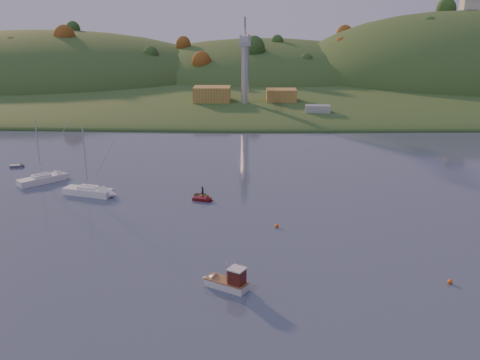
{
  "coord_description": "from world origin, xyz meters",
  "views": [
    {
      "loc": [
        3.35,
        -38.98,
        27.59
      ],
      "look_at": [
        2.0,
        36.5,
        4.38
      ],
      "focal_mm": 40.0,
      "sensor_mm": 36.0,
      "label": 1
    }
  ],
  "objects_px": {
    "sailboat_far": "(88,191)",
    "red_tender": "(206,200)",
    "sailboat_near": "(42,179)",
    "fishing_boat": "(224,281)",
    "grey_dinghy": "(19,166)",
    "canoe": "(203,196)"
  },
  "relations": [
    {
      "from": "grey_dinghy",
      "to": "canoe",
      "type": "bearing_deg",
      "value": -40.38
    },
    {
      "from": "sailboat_near",
      "to": "fishing_boat",
      "type": "bearing_deg",
      "value": -92.44
    },
    {
      "from": "sailboat_far",
      "to": "grey_dinghy",
      "type": "bearing_deg",
      "value": 153.68
    },
    {
      "from": "sailboat_near",
      "to": "grey_dinghy",
      "type": "relative_size",
      "value": 3.8
    },
    {
      "from": "fishing_boat",
      "to": "sailboat_far",
      "type": "relative_size",
      "value": 0.5
    },
    {
      "from": "sailboat_far",
      "to": "red_tender",
      "type": "relative_size",
      "value": 3.17
    },
    {
      "from": "fishing_boat",
      "to": "sailboat_far",
      "type": "height_order",
      "value": "sailboat_far"
    },
    {
      "from": "sailboat_near",
      "to": "red_tender",
      "type": "xyz_separation_m",
      "value": [
        29.12,
        -9.05,
        -0.49
      ]
    },
    {
      "from": "sailboat_near",
      "to": "sailboat_far",
      "type": "distance_m",
      "value": 11.84
    },
    {
      "from": "fishing_boat",
      "to": "grey_dinghy",
      "type": "relative_size",
      "value": 1.92
    },
    {
      "from": "red_tender",
      "to": "fishing_boat",
      "type": "bearing_deg",
      "value": -64.31
    },
    {
      "from": "sailboat_near",
      "to": "canoe",
      "type": "bearing_deg",
      "value": -59.12
    },
    {
      "from": "sailboat_near",
      "to": "red_tender",
      "type": "distance_m",
      "value": 30.5
    },
    {
      "from": "canoe",
      "to": "red_tender",
      "type": "distance_m",
      "value": 1.8
    },
    {
      "from": "fishing_boat",
      "to": "grey_dinghy",
      "type": "xyz_separation_m",
      "value": [
        -41.28,
        46.6,
        -0.56
      ]
    },
    {
      "from": "sailboat_near",
      "to": "sailboat_far",
      "type": "bearing_deg",
      "value": -77.56
    },
    {
      "from": "sailboat_far",
      "to": "grey_dinghy",
      "type": "relative_size",
      "value": 3.81
    },
    {
      "from": "canoe",
      "to": "sailboat_far",
      "type": "bearing_deg",
      "value": 115.5
    },
    {
      "from": "sailboat_far",
      "to": "red_tender",
      "type": "xyz_separation_m",
      "value": [
        19.18,
        -2.62,
        -0.49
      ]
    },
    {
      "from": "fishing_boat",
      "to": "sailboat_near",
      "type": "bearing_deg",
      "value": -17.69
    },
    {
      "from": "sailboat_far",
      "to": "grey_dinghy",
      "type": "distance_m",
      "value": 24.38
    },
    {
      "from": "red_tender",
      "to": "grey_dinghy",
      "type": "bearing_deg",
      "value": 170.17
    }
  ]
}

